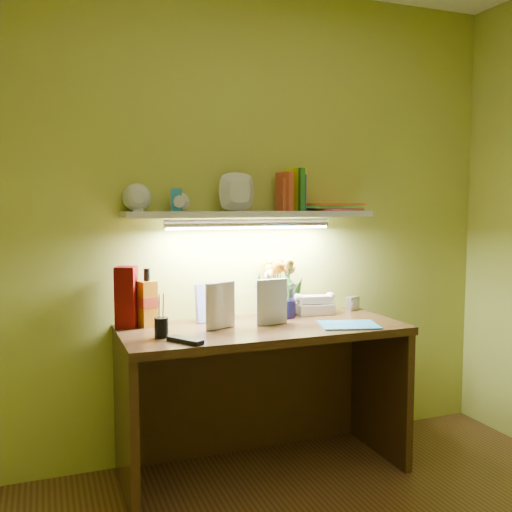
{
  "coord_description": "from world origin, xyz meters",
  "views": [
    {
      "loc": [
        -1.01,
        -1.39,
        1.35
      ],
      "look_at": [
        0.02,
        1.35,
        1.08
      ],
      "focal_mm": 40.0,
      "sensor_mm": 36.0,
      "label": 1
    }
  ],
  "objects_px": {
    "telephone": "(314,303)",
    "whisky_bottle": "(147,298)",
    "desk": "(263,399)",
    "desk_clock": "(353,303)",
    "flower_bouquet": "(279,287)"
  },
  "relations": [
    {
      "from": "telephone",
      "to": "whisky_bottle",
      "type": "relative_size",
      "value": 0.67
    },
    {
      "from": "telephone",
      "to": "desk_clock",
      "type": "relative_size",
      "value": 2.49
    },
    {
      "from": "flower_bouquet",
      "to": "desk",
      "type": "bearing_deg",
      "value": -131.03
    },
    {
      "from": "telephone",
      "to": "desk_clock",
      "type": "distance_m",
      "value": 0.26
    },
    {
      "from": "desk",
      "to": "flower_bouquet",
      "type": "relative_size",
      "value": 4.32
    },
    {
      "from": "desk",
      "to": "desk_clock",
      "type": "height_order",
      "value": "desk_clock"
    },
    {
      "from": "whisky_bottle",
      "to": "telephone",
      "type": "bearing_deg",
      "value": 0.57
    },
    {
      "from": "telephone",
      "to": "desk_clock",
      "type": "height_order",
      "value": "telephone"
    },
    {
      "from": "flower_bouquet",
      "to": "telephone",
      "type": "height_order",
      "value": "flower_bouquet"
    },
    {
      "from": "telephone",
      "to": "desk_clock",
      "type": "bearing_deg",
      "value": 11.94
    },
    {
      "from": "flower_bouquet",
      "to": "desk_clock",
      "type": "relative_size",
      "value": 4.17
    },
    {
      "from": "flower_bouquet",
      "to": "telephone",
      "type": "xyz_separation_m",
      "value": [
        0.21,
        0.0,
        -0.1
      ]
    },
    {
      "from": "desk_clock",
      "to": "desk",
      "type": "bearing_deg",
      "value": 177.12
    },
    {
      "from": "desk",
      "to": "whisky_bottle",
      "type": "height_order",
      "value": "whisky_bottle"
    },
    {
      "from": "desk",
      "to": "telephone",
      "type": "relative_size",
      "value": 7.22
    }
  ]
}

